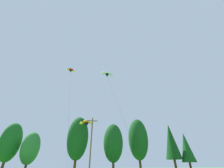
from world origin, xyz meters
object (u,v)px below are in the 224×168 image
at_px(utility_pole, 91,144).
at_px(parafoil_kite_mid_white, 107,74).
at_px(parafoil_kite_high_red_yellow, 71,70).
at_px(parafoil_kite_far_orange, 86,123).

xyz_separation_m(utility_pole, parafoil_kite_mid_white, (2.46, -3.06, 14.44)).
bearing_deg(parafoil_kite_high_red_yellow, parafoil_kite_mid_white, -37.19).
xyz_separation_m(utility_pole, parafoil_kite_far_orange, (-1.12, 9.19, 6.23)).
bearing_deg(utility_pole, parafoil_kite_high_red_yellow, 149.91).
distance_m(parafoil_kite_high_red_yellow, parafoil_kite_mid_white, 12.28).
xyz_separation_m(parafoil_kite_mid_white, parafoil_kite_far_orange, (-3.58, 12.25, -8.21)).
xyz_separation_m(parafoil_kite_high_red_yellow, parafoil_kite_mid_white, (9.08, -6.89, -4.58)).
relative_size(utility_pole, parafoil_kite_mid_white, 0.56).
height_order(utility_pole, parafoil_kite_high_red_yellow, parafoil_kite_high_red_yellow).
distance_m(utility_pole, parafoil_kite_high_red_yellow, 20.50).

